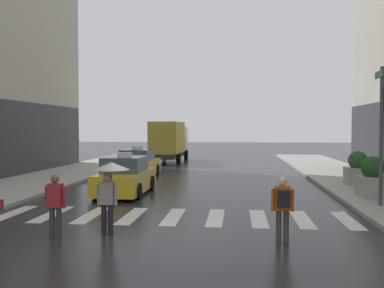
{
  "coord_description": "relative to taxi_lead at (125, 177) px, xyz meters",
  "views": [
    {
      "loc": [
        2.01,
        -10.88,
        2.82
      ],
      "look_at": [
        0.09,
        8.0,
        2.16
      ],
      "focal_mm": 41.26,
      "sensor_mm": 36.0,
      "label": 1
    }
  ],
  "objects": [
    {
      "name": "planter_mid_block",
      "position": [
        10.52,
        3.26,
        0.15
      ],
      "size": [
        1.1,
        1.1,
        1.6
      ],
      "color": "#A8A399",
      "rests_on": "curb_right"
    },
    {
      "name": "pedestrian_plain_coat",
      "position": [
        0.15,
        -7.67,
        0.21
      ],
      "size": [
        0.55,
        0.24,
        1.65
      ],
      "color": "#333338",
      "rests_on": "ground"
    },
    {
      "name": "pedestrian_with_umbrella",
      "position": [
        1.43,
        -7.16,
        0.79
      ],
      "size": [
        0.96,
        0.96,
        1.94
      ],
      "color": "black",
      "rests_on": "ground"
    },
    {
      "name": "crosswalk_markings",
      "position": [
        2.75,
        -4.57,
        -0.72
      ],
      "size": [
        11.3,
        2.8,
        0.01
      ],
      "color": "silver",
      "rests_on": "ground"
    },
    {
      "name": "ground_plane",
      "position": [
        2.75,
        -7.57,
        -0.72
      ],
      "size": [
        160.0,
        160.0,
        0.0
      ],
      "primitive_type": "plane",
      "color": "#26262B"
    },
    {
      "name": "pedestrian_with_backpack",
      "position": [
        5.88,
        -7.57,
        0.25
      ],
      "size": [
        0.55,
        0.43,
        1.65
      ],
      "color": "#473D33",
      "rests_on": "ground"
    },
    {
      "name": "planter_near_corner",
      "position": [
        10.05,
        -0.69,
        0.15
      ],
      "size": [
        1.1,
        1.1,
        1.6
      ],
      "color": "#A8A399",
      "rests_on": "curb_right"
    },
    {
      "name": "taxi_second",
      "position": [
        -0.94,
        6.5,
        0.0
      ],
      "size": [
        1.98,
        4.57,
        1.8
      ],
      "color": "gold",
      "rests_on": "ground"
    },
    {
      "name": "taxi_lead",
      "position": [
        0.0,
        0.0,
        0.0
      ],
      "size": [
        1.93,
        4.54,
        1.8
      ],
      "color": "gold",
      "rests_on": "ground"
    },
    {
      "name": "box_truck",
      "position": [
        -0.83,
        17.8,
        1.13
      ],
      "size": [
        2.37,
        7.57,
        3.35
      ],
      "color": "#2D2D2D",
      "rests_on": "ground"
    }
  ]
}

